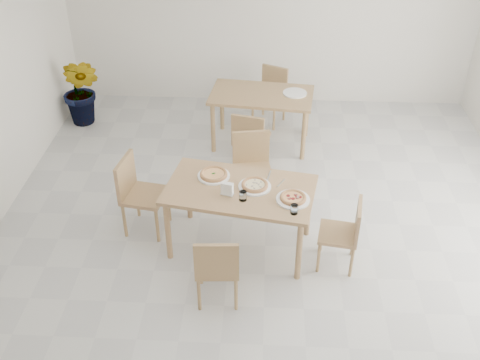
{
  "coord_description": "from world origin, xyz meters",
  "views": [
    {
      "loc": [
        -0.04,
        -4.55,
        4.0
      ],
      "look_at": [
        -0.27,
        -0.0,
        0.85
      ],
      "focal_mm": 42.0,
      "sensor_mm": 36.0,
      "label": 1
    }
  ],
  "objects_px": {
    "plate_mushroom": "(255,187)",
    "napkin_holder": "(227,189)",
    "chair_south": "(217,265)",
    "chair_back_n": "(271,91)",
    "plate_margherita": "(214,176)",
    "chair_east": "(346,230)",
    "pizza_pepperoni": "(293,197)",
    "pizza_margherita": "(214,174)",
    "main_table": "(240,195)",
    "chair_west": "(137,190)",
    "tumbler_b": "(243,196)",
    "pizza_mushroom": "(255,185)",
    "second_table": "(261,100)",
    "plate_pepperoni": "(293,199)",
    "tumbler_a": "(294,209)",
    "potted_plant": "(82,91)",
    "chair_north": "(252,163)",
    "plate_empty": "(295,93)",
    "chair_back_s": "(250,137)"
  },
  "relations": [
    {
      "from": "tumbler_a",
      "to": "chair_back_n",
      "type": "bearing_deg",
      "value": 93.93
    },
    {
      "from": "plate_mushroom",
      "to": "tumbler_b",
      "type": "height_order",
      "value": "tumbler_b"
    },
    {
      "from": "plate_mushroom",
      "to": "napkin_holder",
      "type": "height_order",
      "value": "napkin_holder"
    },
    {
      "from": "pizza_pepperoni",
      "to": "chair_back_s",
      "type": "xyz_separation_m",
      "value": [
        -0.47,
        1.64,
        -0.3
      ]
    },
    {
      "from": "chair_north",
      "to": "tumbler_b",
      "type": "relative_size",
      "value": 8.76
    },
    {
      "from": "chair_east",
      "to": "pizza_pepperoni",
      "type": "relative_size",
      "value": 2.38
    },
    {
      "from": "plate_mushroom",
      "to": "potted_plant",
      "type": "height_order",
      "value": "potted_plant"
    },
    {
      "from": "plate_pepperoni",
      "to": "napkin_holder",
      "type": "bearing_deg",
      "value": 175.48
    },
    {
      "from": "chair_west",
      "to": "plate_margherita",
      "type": "height_order",
      "value": "chair_west"
    },
    {
      "from": "chair_west",
      "to": "plate_mushroom",
      "type": "distance_m",
      "value": 1.31
    },
    {
      "from": "chair_back_s",
      "to": "plate_empty",
      "type": "distance_m",
      "value": 0.94
    },
    {
      "from": "plate_pepperoni",
      "to": "tumbler_b",
      "type": "height_order",
      "value": "tumbler_b"
    },
    {
      "from": "chair_north",
      "to": "plate_pepperoni",
      "type": "height_order",
      "value": "chair_north"
    },
    {
      "from": "plate_margherita",
      "to": "pizza_mushroom",
      "type": "distance_m",
      "value": 0.46
    },
    {
      "from": "chair_west",
      "to": "plate_pepperoni",
      "type": "bearing_deg",
      "value": -94.42
    },
    {
      "from": "plate_pepperoni",
      "to": "tumbler_b",
      "type": "bearing_deg",
      "value": -177.55
    },
    {
      "from": "plate_pepperoni",
      "to": "chair_north",
      "type": "bearing_deg",
      "value": 112.76
    },
    {
      "from": "pizza_margherita",
      "to": "second_table",
      "type": "xyz_separation_m",
      "value": [
        0.45,
        1.95,
        -0.13
      ]
    },
    {
      "from": "napkin_holder",
      "to": "plate_empty",
      "type": "height_order",
      "value": "napkin_holder"
    },
    {
      "from": "chair_east",
      "to": "second_table",
      "type": "relative_size",
      "value": 0.54
    },
    {
      "from": "chair_east",
      "to": "potted_plant",
      "type": "height_order",
      "value": "potted_plant"
    },
    {
      "from": "chair_north",
      "to": "plate_mushroom",
      "type": "xyz_separation_m",
      "value": [
        0.05,
        -0.83,
        0.26
      ]
    },
    {
      "from": "plate_margherita",
      "to": "pizza_margherita",
      "type": "distance_m",
      "value": 0.02
    },
    {
      "from": "main_table",
      "to": "second_table",
      "type": "height_order",
      "value": "same"
    },
    {
      "from": "main_table",
      "to": "chair_west",
      "type": "relative_size",
      "value": 1.82
    },
    {
      "from": "plate_margherita",
      "to": "pizza_pepperoni",
      "type": "relative_size",
      "value": 1.03
    },
    {
      "from": "chair_south",
      "to": "plate_mushroom",
      "type": "height_order",
      "value": "chair_south"
    },
    {
      "from": "tumbler_b",
      "to": "chair_back_s",
      "type": "distance_m",
      "value": 1.7
    },
    {
      "from": "pizza_pepperoni",
      "to": "second_table",
      "type": "bearing_deg",
      "value": 98.56
    },
    {
      "from": "pizza_mushroom",
      "to": "second_table",
      "type": "xyz_separation_m",
      "value": [
        0.03,
        2.12,
        -0.13
      ]
    },
    {
      "from": "plate_margherita",
      "to": "chair_back_n",
      "type": "height_order",
      "value": "chair_back_n"
    },
    {
      "from": "plate_mushroom",
      "to": "plate_empty",
      "type": "distance_m",
      "value": 2.2
    },
    {
      "from": "chair_east",
      "to": "pizza_mushroom",
      "type": "xyz_separation_m",
      "value": [
        -0.92,
        0.26,
        0.34
      ]
    },
    {
      "from": "chair_south",
      "to": "plate_margherita",
      "type": "height_order",
      "value": "chair_south"
    },
    {
      "from": "plate_margherita",
      "to": "pizza_mushroom",
      "type": "xyz_separation_m",
      "value": [
        0.43,
        -0.17,
        0.02
      ]
    },
    {
      "from": "napkin_holder",
      "to": "potted_plant",
      "type": "distance_m",
      "value": 3.54
    },
    {
      "from": "plate_mushroom",
      "to": "pizza_pepperoni",
      "type": "height_order",
      "value": "pizza_pepperoni"
    },
    {
      "from": "pizza_margherita",
      "to": "potted_plant",
      "type": "bearing_deg",
      "value": 131.28
    },
    {
      "from": "tumbler_a",
      "to": "chair_south",
      "type": "bearing_deg",
      "value": -147.44
    },
    {
      "from": "napkin_holder",
      "to": "plate_mushroom",
      "type": "bearing_deg",
      "value": 45.53
    },
    {
      "from": "pizza_pepperoni",
      "to": "plate_empty",
      "type": "xyz_separation_m",
      "value": [
        0.09,
        2.34,
        -0.02
      ]
    },
    {
      "from": "pizza_pepperoni",
      "to": "potted_plant",
      "type": "height_order",
      "value": "potted_plant"
    },
    {
      "from": "napkin_holder",
      "to": "pizza_margherita",
      "type": "bearing_deg",
      "value": 133.91
    },
    {
      "from": "plate_mushroom",
      "to": "tumbler_b",
      "type": "relative_size",
      "value": 3.35
    },
    {
      "from": "chair_north",
      "to": "tumbler_b",
      "type": "distance_m",
      "value": 1.09
    },
    {
      "from": "main_table",
      "to": "chair_north",
      "type": "height_order",
      "value": "chair_north"
    },
    {
      "from": "second_table",
      "to": "chair_east",
      "type": "bearing_deg",
      "value": -63.07
    },
    {
      "from": "chair_back_n",
      "to": "plate_margherita",
      "type": "bearing_deg",
      "value": -77.12
    },
    {
      "from": "plate_mushroom",
      "to": "tumbler_b",
      "type": "bearing_deg",
      "value": -116.39
    },
    {
      "from": "chair_west",
      "to": "tumbler_a",
      "type": "bearing_deg",
      "value": -100.87
    }
  ]
}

